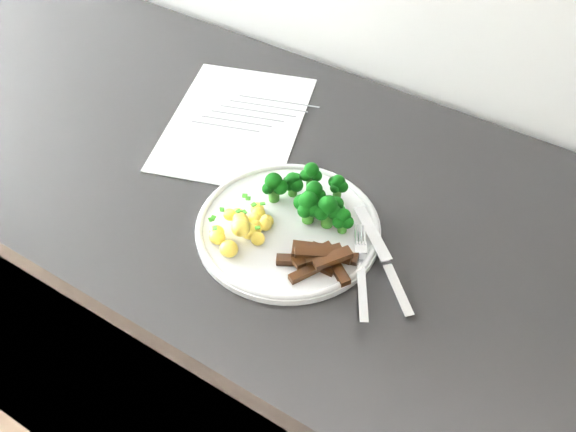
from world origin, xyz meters
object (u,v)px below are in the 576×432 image
(fork, at_px, (362,275))
(beef_strips, at_px, (320,258))
(broccoli, at_px, (313,196))
(knife, at_px, (389,272))
(potatoes, at_px, (243,227))
(plate, at_px, (288,227))
(counter, at_px, (306,369))
(recipe_paper, at_px, (236,122))

(fork, bearing_deg, beef_strips, -174.70)
(broccoli, height_order, fork, broccoli)
(beef_strips, bearing_deg, fork, 5.30)
(knife, bearing_deg, broccoli, 164.77)
(broccoli, distance_m, potatoes, 0.11)
(plate, distance_m, fork, 0.13)
(potatoes, distance_m, fork, 0.18)
(plate, relative_size, broccoli, 1.76)
(broccoli, bearing_deg, plate, -107.81)
(counter, height_order, potatoes, potatoes)
(counter, bearing_deg, recipe_paper, 156.36)
(recipe_paper, xyz_separation_m, broccoli, (0.22, -0.11, 0.04))
(potatoes, distance_m, knife, 0.21)
(recipe_paper, distance_m, plate, 0.26)
(recipe_paper, bearing_deg, counter, -23.64)
(counter, relative_size, fork, 16.90)
(broccoli, bearing_deg, knife, -15.23)
(plate, distance_m, potatoes, 0.06)
(plate, xyz_separation_m, broccoli, (0.01, 0.04, 0.03))
(fork, distance_m, knife, 0.04)
(knife, bearing_deg, fork, -128.49)
(broccoli, distance_m, fork, 0.14)
(recipe_paper, xyz_separation_m, plate, (0.20, -0.16, 0.01))
(fork, bearing_deg, recipe_paper, 151.11)
(counter, relative_size, recipe_paper, 7.02)
(recipe_paper, height_order, knife, knife)
(plate, distance_m, knife, 0.16)
(potatoes, height_order, beef_strips, potatoes)
(broccoli, xyz_separation_m, beef_strips, (0.06, -0.08, -0.02))
(recipe_paper, xyz_separation_m, beef_strips, (0.28, -0.19, 0.02))
(knife, bearing_deg, counter, 157.66)
(beef_strips, xyz_separation_m, fork, (0.06, 0.01, -0.00))
(recipe_paper, bearing_deg, potatoes, -51.47)
(plate, height_order, broccoli, broccoli)
(recipe_paper, bearing_deg, plate, -37.57)
(broccoli, relative_size, knife, 0.97)
(plate, height_order, potatoes, potatoes)
(fork, bearing_deg, potatoes, -174.63)
(counter, distance_m, knife, 0.51)
(potatoes, xyz_separation_m, beef_strips, (0.12, 0.01, -0.00))
(broccoli, height_order, potatoes, broccoli)
(recipe_paper, distance_m, knife, 0.39)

